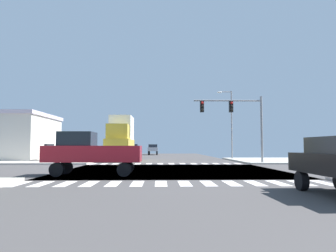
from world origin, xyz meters
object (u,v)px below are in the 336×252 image
object	(u,v)px
traffic_signal_mast	(235,114)
box_truck_leading_1	(121,137)
street_lamp	(230,118)
sedan_trailing_3	(153,149)
suv_crossing_1	(127,147)
pickup_nearside_1	(91,151)
bank_building	(3,137)
sedan_farside_1	(133,149)

from	to	relation	value
traffic_signal_mast	box_truck_leading_1	bearing A→B (deg)	151.04
street_lamp	box_truck_leading_1	size ratio (longest dim) A/B	1.12
traffic_signal_mast	sedan_trailing_3	size ratio (longest dim) A/B	1.44
suv_crossing_1	box_truck_leading_1	distance (m)	6.85
traffic_signal_mast	sedan_trailing_3	xyz separation A→B (m)	(-7.92, 28.65, -3.35)
pickup_nearside_1	sedan_trailing_3	distance (m)	39.21
bank_building	street_lamp	bearing A→B (deg)	0.88
traffic_signal_mast	sedan_farside_1	bearing A→B (deg)	117.74
suv_crossing_1	pickup_nearside_1	bearing A→B (deg)	91.08
street_lamp	sedan_trailing_3	distance (m)	22.60
bank_building	sedan_farside_1	bearing A→B (deg)	43.34
suv_crossing_1	box_truck_leading_1	bearing A→B (deg)	90.00
sedan_farside_1	traffic_signal_mast	bearing A→B (deg)	117.74
street_lamp	bank_building	world-z (taller)	street_lamp
bank_building	pickup_nearside_1	world-z (taller)	bank_building
traffic_signal_mast	street_lamp	world-z (taller)	street_lamp
street_lamp	bank_building	distance (m)	25.97
bank_building	sedan_trailing_3	size ratio (longest dim) A/B	2.74
suv_crossing_1	sedan_farside_1	bearing A→B (deg)	-90.00
street_lamp	box_truck_leading_1	world-z (taller)	street_lamp
box_truck_leading_1	bank_building	bearing A→B (deg)	-8.43
street_lamp	bank_building	xyz separation A→B (m)	(-25.88, -0.40, -2.21)
traffic_signal_mast	pickup_nearside_1	world-z (taller)	traffic_signal_mast
street_lamp	sedan_trailing_3	bearing A→B (deg)	114.92
traffic_signal_mast	sedan_farside_1	world-z (taller)	traffic_signal_mast
suv_crossing_1	street_lamp	bearing A→B (deg)	160.63
bank_building	box_truck_leading_1	bearing A→B (deg)	-8.43
traffic_signal_mast	bank_building	xyz separation A→B (m)	(-24.40, 8.04, -1.87)
traffic_signal_mast	suv_crossing_1	distance (m)	17.10
pickup_nearside_1	suv_crossing_1	size ratio (longest dim) A/B	1.11
pickup_nearside_1	box_truck_leading_1	xyz separation A→B (m)	(-0.44, 16.51, 1.27)
bank_building	box_truck_leading_1	size ratio (longest dim) A/B	1.64
sedan_farside_1	box_truck_leading_1	xyz separation A→B (m)	(-0.00, -14.72, 1.45)
box_truck_leading_1	sedan_trailing_3	xyz separation A→B (m)	(3.00, 22.61, -1.45)
bank_building	sedan_trailing_3	world-z (taller)	bank_building
bank_building	sedan_trailing_3	xyz separation A→B (m)	(16.48, 20.61, -1.49)
bank_building	pickup_nearside_1	distance (m)	23.20
traffic_signal_mast	pickup_nearside_1	distance (m)	15.15
sedan_trailing_3	pickup_nearside_1	bearing A→B (deg)	86.25
traffic_signal_mast	bank_building	bearing A→B (deg)	161.76
traffic_signal_mast	pickup_nearside_1	bearing A→B (deg)	-135.03
traffic_signal_mast	bank_building	world-z (taller)	traffic_signal_mast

